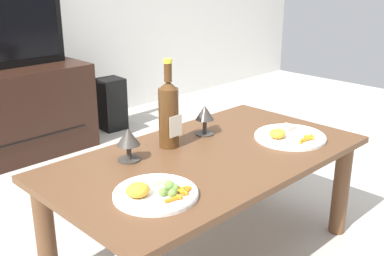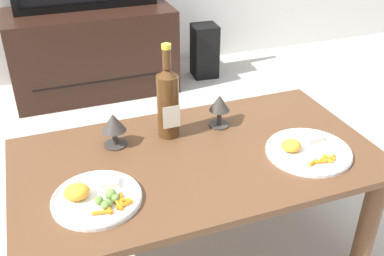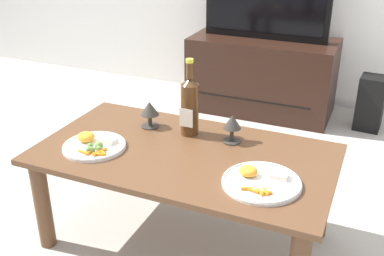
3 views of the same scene
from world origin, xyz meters
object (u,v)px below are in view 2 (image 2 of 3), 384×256
object	(u,v)px
goblet_left	(114,125)
goblet_right	(220,105)
dining_table	(197,174)
wine_bottle	(168,100)
tv_stand	(93,51)
dinner_plate_left	(96,197)
floor_speaker	(205,51)
dinner_plate_right	(307,150)

from	to	relation	value
goblet_left	goblet_right	distance (m)	0.40
dining_table	goblet_left	distance (m)	0.34
wine_bottle	dining_table	bearing A→B (deg)	-73.81
tv_stand	dinner_plate_left	xyz separation A→B (m)	(-0.26, -1.73, 0.19)
dining_table	floor_speaker	world-z (taller)	dining_table
tv_stand	goblet_left	world-z (taller)	goblet_left
dinner_plate_left	floor_speaker	bearing A→B (deg)	58.85
tv_stand	goblet_right	xyz separation A→B (m)	(0.25, -1.44, 0.26)
goblet_right	dining_table	bearing A→B (deg)	-132.32
wine_bottle	goblet_left	size ratio (longest dim) A/B	2.82
dinner_plate_left	dinner_plate_right	bearing A→B (deg)	0.18
tv_stand	dining_table	bearing A→B (deg)	-86.32
floor_speaker	dinner_plate_right	world-z (taller)	dinner_plate_right
tv_stand	dinner_plate_right	size ratio (longest dim) A/B	3.50
wine_bottle	dinner_plate_right	size ratio (longest dim) A/B	1.19
wine_bottle	dinner_plate_left	distance (m)	0.44
tv_stand	wine_bottle	xyz separation A→B (m)	(0.06, -1.44, 0.32)
wine_bottle	goblet_right	world-z (taller)	wine_bottle
dinner_plate_right	wine_bottle	bearing A→B (deg)	145.22
dining_table	dinner_plate_right	distance (m)	0.39
dinner_plate_right	goblet_left	bearing A→B (deg)	155.17
tv_stand	floor_speaker	xyz separation A→B (m)	(0.77, -0.03, -0.09)
goblet_right	dinner_plate_right	xyz separation A→B (m)	(0.21, -0.28, -0.07)
dining_table	wine_bottle	world-z (taller)	wine_bottle
dining_table	tv_stand	bearing A→B (deg)	93.68
wine_bottle	dinner_plate_right	xyz separation A→B (m)	(0.41, -0.28, -0.13)
tv_stand	goblet_left	bearing A→B (deg)	-95.67
dining_table	dinner_plate_right	world-z (taller)	dinner_plate_right
wine_bottle	goblet_left	xyz separation A→B (m)	(-0.20, -0.00, -0.06)
goblet_right	dinner_plate_left	xyz separation A→B (m)	(-0.51, -0.28, -0.07)
dinner_plate_right	floor_speaker	bearing A→B (deg)	79.84
floor_speaker	dinner_plate_left	xyz separation A→B (m)	(-1.03, -1.70, 0.28)
dinner_plate_left	goblet_left	bearing A→B (deg)	67.53
floor_speaker	goblet_right	distance (m)	1.55
wine_bottle	dinner_plate_right	distance (m)	0.51
wine_bottle	floor_speaker	bearing A→B (deg)	63.29
goblet_left	dinner_plate_right	size ratio (longest dim) A/B	0.42
floor_speaker	goblet_left	bearing A→B (deg)	-118.55
floor_speaker	tv_stand	bearing A→B (deg)	-178.00
floor_speaker	dinner_plate_left	size ratio (longest dim) A/B	1.40
floor_speaker	goblet_right	bearing A→B (deg)	-105.74
dining_table	goblet_left	world-z (taller)	goblet_left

